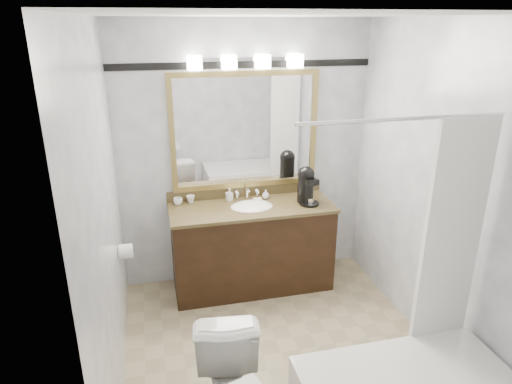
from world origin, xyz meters
TOP-DOWN VIEW (x-y plane):
  - room at (0.00, 0.00)m, footprint 2.42×2.62m
  - vanity at (0.00, 1.02)m, footprint 1.53×0.58m
  - mirror at (0.00, 1.28)m, footprint 1.40×0.04m
  - vanity_light_bar at (0.00, 1.23)m, footprint 1.02×0.14m
  - accent_stripe at (0.00, 1.29)m, footprint 2.40×0.01m
  - tp_roll at (-1.14, 0.66)m, footprint 0.11×0.12m
  - coffee_maker at (0.52, 0.98)m, footprint 0.19×0.23m
  - cup_left at (-0.66, 1.21)m, footprint 0.09×0.09m
  - cup_right at (-0.54, 1.23)m, footprint 0.10×0.10m
  - soap_bottle_a at (-0.18, 1.21)m, footprint 0.07×0.07m
  - soap_bottle_b at (0.18, 1.17)m, footprint 0.09×0.09m
  - soap_bar at (0.08, 1.13)m, footprint 0.08×0.05m

SIDE VIEW (x-z plane):
  - vanity at x=0.00m, z-range -0.04..0.93m
  - tp_roll at x=-1.14m, z-range 0.64..0.76m
  - soap_bar at x=0.08m, z-range 0.85..0.87m
  - cup_left at x=-0.66m, z-range 0.85..0.92m
  - cup_right at x=-0.54m, z-range 0.85..0.92m
  - soap_bottle_b at x=0.18m, z-range 0.85..0.94m
  - soap_bottle_a at x=-0.18m, z-range 0.85..0.97m
  - coffee_maker at x=0.52m, z-range 0.86..1.21m
  - room at x=0.00m, z-range -0.01..2.51m
  - mirror at x=0.00m, z-range 0.95..2.05m
  - accent_stripe at x=0.00m, z-range 2.07..2.13m
  - vanity_light_bar at x=0.00m, z-range 2.07..2.19m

